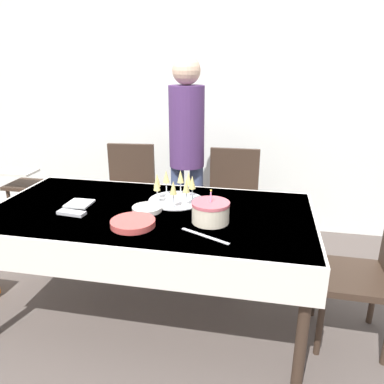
{
  "coord_description": "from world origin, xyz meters",
  "views": [
    {
      "loc": [
        0.68,
        -2.03,
        1.61
      ],
      "look_at": [
        0.26,
        0.04,
        0.87
      ],
      "focal_mm": 35.0,
      "sensor_mm": 36.0,
      "label": 1
    }
  ],
  "objects": [
    {
      "name": "plate_stack_dessert",
      "position": [
        -0.01,
        -0.02,
        0.76
      ],
      "size": [
        0.18,
        0.18,
        0.03
      ],
      "color": "silver",
      "rests_on": "dining_table"
    },
    {
      "name": "dining_table",
      "position": [
        0.0,
        0.0,
        0.65
      ],
      "size": [
        1.98,
        1.01,
        0.75
      ],
      "color": "silver",
      "rests_on": "ground_plane"
    },
    {
      "name": "cake_knife",
      "position": [
        0.39,
        -0.29,
        0.75
      ],
      "size": [
        0.28,
        0.15,
        0.0
      ],
      "color": "silver",
      "rests_on": "dining_table"
    },
    {
      "name": "fork_pile",
      "position": [
        -0.43,
        -0.16,
        0.76
      ],
      "size": [
        0.18,
        0.08,
        0.02
      ],
      "color": "silver",
      "rests_on": "dining_table"
    },
    {
      "name": "wall_back",
      "position": [
        0.0,
        1.57,
        1.35
      ],
      "size": [
        8.0,
        0.05,
        2.7
      ],
      "color": "silver",
      "rests_on": "ground_plane"
    },
    {
      "name": "dining_chair_right_end",
      "position": [
        1.31,
        -0.0,
        0.51
      ],
      "size": [
        0.43,
        0.43,
        0.94
      ],
      "color": "#38281E",
      "rests_on": "ground_plane"
    },
    {
      "name": "birthday_cake",
      "position": [
        0.39,
        -0.1,
        0.81
      ],
      "size": [
        0.21,
        0.21,
        0.19
      ],
      "color": "beige",
      "rests_on": "dining_table"
    },
    {
      "name": "ground_plane",
      "position": [
        0.0,
        0.0,
        0.0
      ],
      "size": [
        12.0,
        12.0,
        0.0
      ],
      "primitive_type": "plane",
      "color": "#564C47"
    },
    {
      "name": "napkin_pile",
      "position": [
        -0.47,
        -0.0,
        0.75
      ],
      "size": [
        0.15,
        0.15,
        0.01
      ],
      "color": "white",
      "rests_on": "dining_table"
    },
    {
      "name": "person_standing",
      "position": [
        0.05,
        0.85,
        1.0
      ],
      "size": [
        0.28,
        0.28,
        1.65
      ],
      "color": "#3F4C72",
      "rests_on": "ground_plane"
    },
    {
      "name": "plate_stack_main",
      "position": [
        -0.02,
        -0.24,
        0.76
      ],
      "size": [
        0.25,
        0.25,
        0.03
      ],
      "color": "#CC4C47",
      "rests_on": "dining_table"
    },
    {
      "name": "champagne_tray",
      "position": [
        0.12,
        0.18,
        0.83
      ],
      "size": [
        0.36,
        0.36,
        0.18
      ],
      "color": "silver",
      "rests_on": "dining_table"
    },
    {
      "name": "dining_chair_far_left",
      "position": [
        -0.45,
        0.82,
        0.51
      ],
      "size": [
        0.46,
        0.46,
        0.94
      ],
      "color": "#38281E",
      "rests_on": "ground_plane"
    },
    {
      "name": "dining_chair_far_right",
      "position": [
        0.44,
        0.82,
        0.51
      ],
      "size": [
        0.43,
        0.43,
        0.94
      ],
      "color": "#38281E",
      "rests_on": "ground_plane"
    },
    {
      "name": "high_chair",
      "position": [
        -1.43,
        0.8,
        0.48
      ],
      "size": [
        0.33,
        0.35,
        0.71
      ],
      "color": "#38281E",
      "rests_on": "ground_plane"
    }
  ]
}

